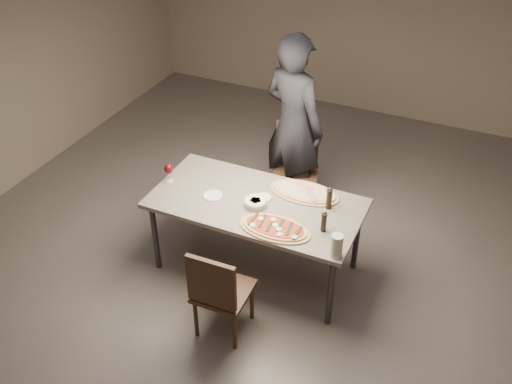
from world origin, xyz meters
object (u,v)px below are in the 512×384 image
at_px(zucchini_pizza, 275,228).
at_px(chair_near, 218,290).
at_px(bread_basket, 255,202).
at_px(chair_far, 296,164).
at_px(pepper_mill_left, 329,199).
at_px(ham_pizza, 304,192).
at_px(diner, 294,126).
at_px(dining_table, 256,207).
at_px(carafe, 337,246).

xyz_separation_m(zucchini_pizza, chair_near, (-0.23, -0.56, -0.28)).
height_order(bread_basket, chair_far, chair_far).
distance_m(bread_basket, chair_near, 0.84).
distance_m(zucchini_pizza, pepper_mill_left, 0.54).
bearing_deg(ham_pizza, chair_far, 118.56).
bearing_deg(bread_basket, pepper_mill_left, 21.85).
bearing_deg(chair_far, diner, -52.86).
relative_size(dining_table, zucchini_pizza, 2.99).
bearing_deg(dining_table, bread_basket, -69.37).
height_order(dining_table, chair_far, chair_far).
height_order(pepper_mill_left, carafe, pepper_mill_left).
height_order(bread_basket, chair_near, chair_near).
height_order(zucchini_pizza, diner, diner).
bearing_deg(diner, dining_table, 114.29).
distance_m(ham_pizza, chair_near, 1.18).
bearing_deg(diner, carafe, 142.52).
bearing_deg(chair_far, dining_table, 74.73).
distance_m(zucchini_pizza, chair_far, 1.35).
relative_size(pepper_mill_left, carafe, 1.07).
relative_size(pepper_mill_left, chair_near, 0.24).
bearing_deg(zucchini_pizza, chair_near, -114.32).
relative_size(zucchini_pizza, chair_far, 0.63).
distance_m(chair_near, diner, 1.95).
height_order(dining_table, zucchini_pizza, zucchini_pizza).
xyz_separation_m(zucchini_pizza, chair_far, (-0.31, 1.29, -0.23)).
distance_m(ham_pizza, carafe, 0.83).
distance_m(ham_pizza, diner, 0.89).
xyz_separation_m(dining_table, chair_far, (-0.02, 1.01, -0.16)).
bearing_deg(ham_pizza, pepper_mill_left, -20.81).
distance_m(dining_table, diner, 1.08).
relative_size(pepper_mill_left, chair_far, 0.22).
bearing_deg(bread_basket, chair_far, 92.27).
bearing_deg(ham_pizza, bread_basket, -129.67).
height_order(carafe, chair_far, chair_far).
bearing_deg(zucchini_pizza, ham_pizza, 83.42).
height_order(chair_near, chair_far, chair_far).
xyz_separation_m(dining_table, pepper_mill_left, (0.59, 0.17, 0.16)).
height_order(chair_near, diner, diner).
distance_m(dining_table, chair_near, 0.87).
height_order(dining_table, diner, diner).
xyz_separation_m(carafe, chair_far, (-0.85, 1.39, -0.31)).
xyz_separation_m(ham_pizza, diner, (-0.41, 0.77, 0.17)).
relative_size(dining_table, chair_far, 1.89).
distance_m(pepper_mill_left, chair_near, 1.19).
bearing_deg(zucchini_pizza, dining_table, 133.80).
relative_size(zucchini_pizza, ham_pizza, 0.97).
bearing_deg(carafe, pepper_mill_left, 113.84).
xyz_separation_m(bread_basket, pepper_mill_left, (0.57, 0.23, 0.06)).
bearing_deg(zucchini_pizza, bread_basket, 138.33).
height_order(zucchini_pizza, carafe, carafe).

